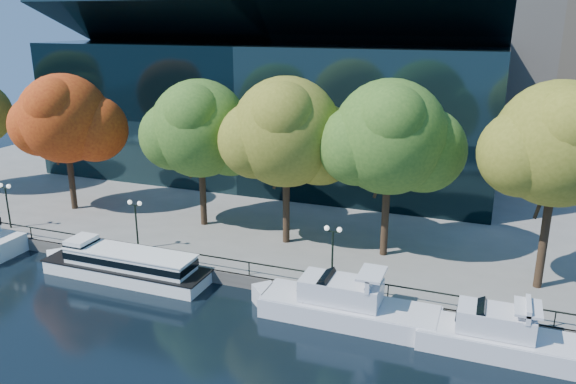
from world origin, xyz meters
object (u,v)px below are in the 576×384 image
at_px(tour_boat, 121,263).
at_px(lamp_1, 136,213).
at_px(cruiser_near, 341,304).
at_px(tree_2, 201,131).
at_px(tree_1, 66,121).
at_px(tree_4, 392,140).
at_px(lamp_0, 6,195).
at_px(lamp_2, 333,241).
at_px(tree_5, 560,147).
at_px(tree_3, 288,135).
at_px(cruiser_far, 494,335).

relative_size(tour_boat, lamp_1, 3.53).
height_order(cruiser_near, tree_2, tree_2).
height_order(cruiser_near, tree_1, tree_1).
bearing_deg(tree_4, tour_boat, -153.93).
distance_m(tree_4, lamp_0, 33.09).
bearing_deg(lamp_2, lamp_1, 180.00).
xyz_separation_m(tree_5, lamp_0, (-43.00, -3.94, -6.84)).
bearing_deg(tree_3, tour_boat, -139.52).
distance_m(cruiser_far, tree_5, 12.69).
bearing_deg(tree_1, cruiser_near, -18.09).
bearing_deg(tree_2, lamp_1, -109.46).
xyz_separation_m(cruiser_near, tree_5, (12.04, 7.28, 9.68)).
xyz_separation_m(tree_1, lamp_2, (27.57, -6.20, -5.60)).
bearing_deg(tree_4, lamp_1, -163.06).
bearing_deg(cruiser_far, tree_3, 150.48).
relative_size(tour_boat, tree_4, 1.05).
bearing_deg(tree_4, tree_3, -178.17).
xyz_separation_m(tree_2, tree_5, (27.35, -2.81, 1.35)).
height_order(cruiser_near, lamp_1, lamp_1).
xyz_separation_m(tree_3, lamp_2, (5.35, -5.45, -6.00)).
relative_size(tree_4, lamp_2, 3.37).
relative_size(cruiser_near, tree_5, 0.90).
height_order(tree_3, lamp_0, tree_3).
xyz_separation_m(tree_3, lamp_1, (-10.74, -5.45, -6.00)).
bearing_deg(lamp_2, cruiser_near, -64.17).
bearing_deg(cruiser_near, tree_4, 83.42).
distance_m(cruiser_near, cruiser_far, 9.27).
relative_size(tree_1, lamp_1, 3.20).
xyz_separation_m(cruiser_far, tree_1, (-38.44, 9.93, 8.47)).
height_order(tree_2, lamp_1, tree_2).
relative_size(tree_4, lamp_0, 3.37).
distance_m(cruiser_far, tree_1, 40.60).
distance_m(tour_boat, cruiser_near, 17.01).
height_order(cruiser_far, tree_2, tree_2).
relative_size(tree_3, lamp_2, 3.35).
height_order(tree_1, tree_3, tree_3).
bearing_deg(tree_1, cruiser_far, -14.48).
bearing_deg(lamp_1, tree_2, 70.54).
xyz_separation_m(tree_2, lamp_1, (-2.39, -6.76, -5.49)).
xyz_separation_m(tour_boat, cruiser_near, (17.01, -0.21, -0.01)).
distance_m(cruiser_far, lamp_1, 27.37).
bearing_deg(tour_boat, tree_1, 142.56).
bearing_deg(lamp_1, lamp_2, 0.00).
xyz_separation_m(tree_1, tree_5, (41.22, -2.26, 1.24)).
bearing_deg(tree_4, tree_1, 179.07).
bearing_deg(cruiser_near, tour_boat, 179.28).
height_order(tree_2, tree_4, tree_4).
height_order(tree_4, lamp_0, tree_4).
distance_m(tree_1, tree_2, 13.88).
distance_m(tree_4, lamp_1, 20.54).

